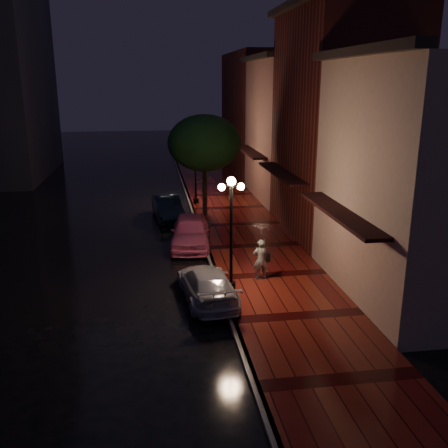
{
  "coord_description": "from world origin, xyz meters",
  "views": [
    {
      "loc": [
        -2.48,
        -22.19,
        7.73
      ],
      "look_at": [
        0.77,
        -0.43,
        1.4
      ],
      "focal_mm": 40.0,
      "sensor_mm": 36.0,
      "label": 1
    }
  ],
  "objects_px": {
    "street_tree": "(204,145)",
    "pink_car": "(191,231)",
    "streetlamp_near": "(231,227)",
    "woman_with_umbrella": "(261,243)",
    "parking_meter": "(209,232)",
    "navy_car": "(168,207)",
    "streetlamp_far": "(195,165)",
    "silver_car": "(207,284)"
  },
  "relations": [
    {
      "from": "silver_car",
      "to": "pink_car",
      "type": "bearing_deg",
      "value": -94.51
    },
    {
      "from": "navy_car",
      "to": "silver_car",
      "type": "xyz_separation_m",
      "value": [
        0.99,
        -11.47,
        -0.05
      ]
    },
    {
      "from": "streetlamp_near",
      "to": "street_tree",
      "type": "relative_size",
      "value": 0.74
    },
    {
      "from": "navy_car",
      "to": "parking_meter",
      "type": "height_order",
      "value": "navy_car"
    },
    {
      "from": "streetlamp_far",
      "to": "woman_with_umbrella",
      "type": "height_order",
      "value": "streetlamp_far"
    },
    {
      "from": "streetlamp_far",
      "to": "silver_car",
      "type": "height_order",
      "value": "streetlamp_far"
    },
    {
      "from": "silver_car",
      "to": "street_tree",
      "type": "bearing_deg",
      "value": -101.3
    },
    {
      "from": "silver_car",
      "to": "parking_meter",
      "type": "xyz_separation_m",
      "value": [
        0.75,
        5.68,
        0.24
      ]
    },
    {
      "from": "pink_car",
      "to": "parking_meter",
      "type": "xyz_separation_m",
      "value": [
        0.84,
        -0.55,
        0.1
      ]
    },
    {
      "from": "streetlamp_far",
      "to": "street_tree",
      "type": "height_order",
      "value": "street_tree"
    },
    {
      "from": "silver_car",
      "to": "parking_meter",
      "type": "distance_m",
      "value": 5.73
    },
    {
      "from": "streetlamp_near",
      "to": "silver_car",
      "type": "xyz_separation_m",
      "value": [
        -0.95,
        -0.49,
        -1.98
      ]
    },
    {
      "from": "navy_car",
      "to": "street_tree",
      "type": "bearing_deg",
      "value": -6.03
    },
    {
      "from": "streetlamp_near",
      "to": "navy_car",
      "type": "distance_m",
      "value": 11.31
    },
    {
      "from": "streetlamp_near",
      "to": "streetlamp_far",
      "type": "distance_m",
      "value": 14.0
    },
    {
      "from": "streetlamp_far",
      "to": "woman_with_umbrella",
      "type": "distance_m",
      "value": 13.25
    },
    {
      "from": "street_tree",
      "to": "parking_meter",
      "type": "height_order",
      "value": "street_tree"
    },
    {
      "from": "navy_car",
      "to": "woman_with_umbrella",
      "type": "relative_size",
      "value": 1.77
    },
    {
      "from": "streetlamp_near",
      "to": "silver_car",
      "type": "distance_m",
      "value": 2.25
    },
    {
      "from": "street_tree",
      "to": "pink_car",
      "type": "height_order",
      "value": "street_tree"
    },
    {
      "from": "streetlamp_far",
      "to": "parking_meter",
      "type": "relative_size",
      "value": 3.67
    },
    {
      "from": "streetlamp_near",
      "to": "pink_car",
      "type": "xyz_separation_m",
      "value": [
        -1.03,
        5.74,
        -1.84
      ]
    },
    {
      "from": "street_tree",
      "to": "silver_car",
      "type": "height_order",
      "value": "street_tree"
    },
    {
      "from": "woman_with_umbrella",
      "to": "parking_meter",
      "type": "bearing_deg",
      "value": -72.51
    },
    {
      "from": "streetlamp_far",
      "to": "woman_with_umbrella",
      "type": "relative_size",
      "value": 1.87
    },
    {
      "from": "streetlamp_near",
      "to": "navy_car",
      "type": "xyz_separation_m",
      "value": [
        -1.94,
        10.98,
        -1.93
      ]
    },
    {
      "from": "streetlamp_far",
      "to": "street_tree",
      "type": "xyz_separation_m",
      "value": [
        0.26,
        -3.01,
        1.64
      ]
    },
    {
      "from": "woman_with_umbrella",
      "to": "parking_meter",
      "type": "distance_m",
      "value": 4.67
    },
    {
      "from": "streetlamp_near",
      "to": "street_tree",
      "type": "distance_m",
      "value": 11.12
    },
    {
      "from": "street_tree",
      "to": "silver_car",
      "type": "distance_m",
      "value": 12.1
    },
    {
      "from": "streetlamp_far",
      "to": "street_tree",
      "type": "bearing_deg",
      "value": -85.09
    },
    {
      "from": "streetlamp_near",
      "to": "pink_car",
      "type": "height_order",
      "value": "streetlamp_near"
    },
    {
      "from": "streetlamp_near",
      "to": "woman_with_umbrella",
      "type": "height_order",
      "value": "streetlamp_near"
    },
    {
      "from": "parking_meter",
      "to": "street_tree",
      "type": "bearing_deg",
      "value": 76.15
    },
    {
      "from": "streetlamp_far",
      "to": "navy_car",
      "type": "bearing_deg",
      "value": -122.65
    },
    {
      "from": "street_tree",
      "to": "navy_car",
      "type": "relative_size",
      "value": 1.42
    },
    {
      "from": "parking_meter",
      "to": "woman_with_umbrella",
      "type": "bearing_deg",
      "value": -80.1
    },
    {
      "from": "streetlamp_near",
      "to": "streetlamp_far",
      "type": "relative_size",
      "value": 1.0
    },
    {
      "from": "pink_car",
      "to": "silver_car",
      "type": "relative_size",
      "value": 1.05
    },
    {
      "from": "streetlamp_near",
      "to": "streetlamp_far",
      "type": "bearing_deg",
      "value": 90.0
    },
    {
      "from": "streetlamp_near",
      "to": "navy_car",
      "type": "relative_size",
      "value": 1.06
    },
    {
      "from": "woman_with_umbrella",
      "to": "streetlamp_near",
      "type": "bearing_deg",
      "value": 30.89
    }
  ]
}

